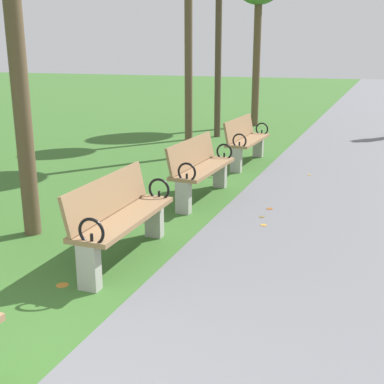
# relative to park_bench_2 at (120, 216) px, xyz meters

# --- Properties ---
(paved_walkway) EXTENTS (3.07, 44.00, 0.02)m
(paved_walkway) POSITION_rel_park_bench_2_xyz_m (2.04, 15.25, -0.48)
(paved_walkway) COLOR slate
(paved_walkway) RESTS_ON ground
(park_bench_2) EXTENTS (0.50, 1.61, 0.90)m
(park_bench_2) POSITION_rel_park_bench_2_xyz_m (0.00, 0.00, 0.00)
(park_bench_2) COLOR #93704C
(park_bench_2) RESTS_ON ground
(park_bench_3) EXTENTS (0.52, 1.61, 0.90)m
(park_bench_3) POSITION_rel_park_bench_2_xyz_m (0.00, 2.44, 0.00)
(park_bench_3) COLOR #93704C
(park_bench_3) RESTS_ON ground
(park_bench_4) EXTENTS (0.53, 1.62, 0.90)m
(park_bench_4) POSITION_rel_park_bench_2_xyz_m (0.00, 5.03, 0.00)
(park_bench_4) COLOR #93704C
(park_bench_4) RESTS_ON ground
(scattered_leaves) EXTENTS (4.22, 12.47, 0.02)m
(scattered_leaves) POSITION_rel_park_bench_2_xyz_m (0.19, 0.79, -0.47)
(scattered_leaves) COLOR #93511E
(scattered_leaves) RESTS_ON ground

